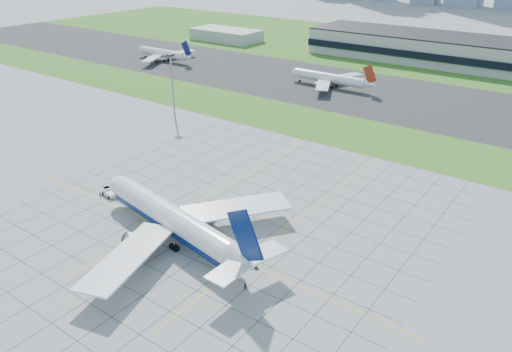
{
  "coord_description": "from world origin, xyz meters",
  "views": [
    {
      "loc": [
        76.04,
        -77.1,
        67.32
      ],
      "look_at": [
        1.61,
        25.05,
        7.0
      ],
      "focal_mm": 35.0,
      "sensor_mm": 36.0,
      "label": 1
    }
  ],
  "objects_px": {
    "airliner": "(173,219)",
    "distant_jet_0": "(163,53)",
    "crew_far": "(245,287)",
    "pushback_tug": "(109,192)",
    "light_mast": "(172,77)",
    "distant_jet_1": "(330,78)",
    "crew_near": "(100,195)"
  },
  "relations": [
    {
      "from": "light_mast",
      "to": "distant_jet_0",
      "type": "bearing_deg",
      "value": 137.94
    },
    {
      "from": "pushback_tug",
      "to": "crew_far",
      "type": "xyz_separation_m",
      "value": [
        57.89,
        -11.17,
        -0.16
      ]
    },
    {
      "from": "crew_near",
      "to": "crew_far",
      "type": "height_order",
      "value": "crew_near"
    },
    {
      "from": "light_mast",
      "to": "crew_far",
      "type": "xyz_separation_m",
      "value": [
        94.14,
        -74.82,
        -15.38
      ]
    },
    {
      "from": "light_mast",
      "to": "airliner",
      "type": "distance_m",
      "value": 96.91
    },
    {
      "from": "light_mast",
      "to": "distant_jet_1",
      "type": "relative_size",
      "value": 0.58
    },
    {
      "from": "light_mast",
      "to": "crew_far",
      "type": "relative_size",
      "value": 15.93
    },
    {
      "from": "light_mast",
      "to": "distant_jet_1",
      "type": "bearing_deg",
      "value": 67.78
    },
    {
      "from": "pushback_tug",
      "to": "crew_far",
      "type": "distance_m",
      "value": 58.96
    },
    {
      "from": "distant_jet_0",
      "to": "distant_jet_1",
      "type": "bearing_deg",
      "value": 3.44
    },
    {
      "from": "distant_jet_0",
      "to": "crew_far",
      "type": "bearing_deg",
      "value": -40.16
    },
    {
      "from": "crew_near",
      "to": "distant_jet_1",
      "type": "bearing_deg",
      "value": 26.67
    },
    {
      "from": "airliner",
      "to": "crew_far",
      "type": "xyz_separation_m",
      "value": [
        26.79,
        -6.04,
        -4.33
      ]
    },
    {
      "from": "pushback_tug",
      "to": "crew_near",
      "type": "distance_m",
      "value": 2.53
    },
    {
      "from": "crew_near",
      "to": "crew_far",
      "type": "relative_size",
      "value": 1.03
    },
    {
      "from": "pushback_tug",
      "to": "airliner",
      "type": "bearing_deg",
      "value": 0.81
    },
    {
      "from": "light_mast",
      "to": "pushback_tug",
      "type": "xyz_separation_m",
      "value": [
        36.25,
        -63.66,
        -15.21
      ]
    },
    {
      "from": "airliner",
      "to": "pushback_tug",
      "type": "height_order",
      "value": "airliner"
    },
    {
      "from": "airliner",
      "to": "distant_jet_0",
      "type": "relative_size",
      "value": 1.4
    },
    {
      "from": "pushback_tug",
      "to": "distant_jet_1",
      "type": "bearing_deg",
      "value": 102.02
    },
    {
      "from": "light_mast",
      "to": "distant_jet_0",
      "type": "distance_m",
      "value": 106.57
    },
    {
      "from": "pushback_tug",
      "to": "light_mast",
      "type": "bearing_deg",
      "value": 129.83
    },
    {
      "from": "crew_near",
      "to": "distant_jet_0",
      "type": "height_order",
      "value": "distant_jet_0"
    },
    {
      "from": "airliner",
      "to": "crew_far",
      "type": "bearing_deg",
      "value": -2.53
    },
    {
      "from": "crew_far",
      "to": "crew_near",
      "type": "bearing_deg",
      "value": -179.44
    },
    {
      "from": "airliner",
      "to": "distant_jet_0",
      "type": "distance_m",
      "value": 202.1
    },
    {
      "from": "pushback_tug",
      "to": "distant_jet_1",
      "type": "height_order",
      "value": "distant_jet_1"
    },
    {
      "from": "pushback_tug",
      "to": "crew_near",
      "type": "bearing_deg",
      "value": -105.24
    },
    {
      "from": "crew_near",
      "to": "crew_far",
      "type": "bearing_deg",
      "value": -73.28
    },
    {
      "from": "pushback_tug",
      "to": "crew_near",
      "type": "xyz_separation_m",
      "value": [
        -1.08,
        -2.28,
        -0.14
      ]
    },
    {
      "from": "pushback_tug",
      "to": "distant_jet_1",
      "type": "relative_size",
      "value": 0.18
    },
    {
      "from": "distant_jet_1",
      "to": "crew_near",
      "type": "bearing_deg",
      "value": -88.62
    }
  ]
}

